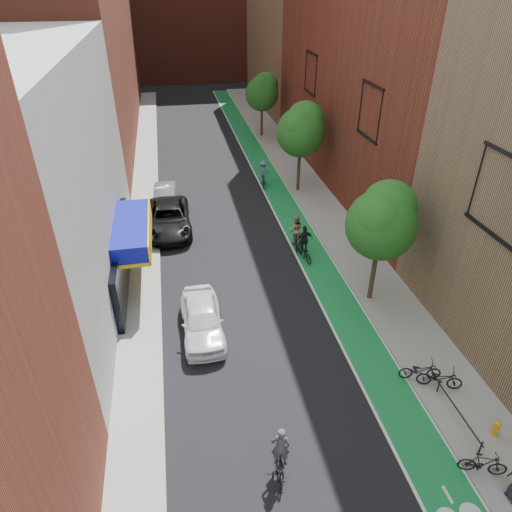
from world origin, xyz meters
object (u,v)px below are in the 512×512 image
parked_car_white (202,319)px  cyclist_lane_mid (304,247)px  parked_car_silver (165,196)px  fire_hydrant (496,427)px  cyclist_lane_near (296,234)px  parked_car_black (169,218)px  cyclist_lane_far (264,175)px  cyclist_lead (281,458)px

parked_car_white → cyclist_lane_mid: size_ratio=2.18×
parked_car_silver → fire_hydrant: size_ratio=6.22×
parked_car_silver → cyclist_lane_near: bearing=-40.6°
parked_car_black → cyclist_lane_mid: cyclist_lane_mid is taller
parked_car_black → cyclist_lane_far: (7.50, 5.80, 0.12)m
cyclist_lane_mid → cyclist_lane_far: bearing=-97.8°
parked_car_black → cyclist_lane_near: (7.50, -3.81, 0.11)m
parked_car_white → cyclist_lane_far: cyclist_lane_far is taller
cyclist_lane_near → cyclist_lane_mid: 1.34m
parked_car_white → fire_hydrant: size_ratio=6.72×
parked_car_silver → cyclist_lane_far: (7.68, 2.04, 0.23)m
cyclist_lane_near → fire_hydrant: bearing=112.1°
parked_car_black → fire_hydrant: parked_car_black is taller
fire_hydrant → cyclist_lane_near: bearing=104.0°
cyclist_lead → parked_car_black: bearing=-68.2°
parked_car_white → cyclist_lane_near: bearing=46.6°
parked_car_silver → fire_hydrant: 24.72m
cyclist_lead → fire_hydrant: 7.97m
cyclist_lane_far → fire_hydrant: (3.60, -24.04, -0.42)m
parked_car_white → parked_car_silver: size_ratio=1.08×
cyclist_lead → cyclist_lane_far: bearing=-88.4°
cyclist_lead → fire_hydrant: (7.97, -0.19, -0.17)m
cyclist_lead → fire_hydrant: size_ratio=2.97×
cyclist_lead → cyclist_lane_near: bearing=-95.1°
cyclist_lead → cyclist_lane_near: 14.90m
cyclist_lane_mid → fire_hydrant: bearing=95.9°
parked_car_black → fire_hydrant: 21.36m
cyclist_lane_near → cyclist_lead: bearing=81.0°
parked_car_silver → cyclist_lane_mid: (7.85, -8.88, 0.09)m
parked_car_white → parked_car_silver: parked_car_white is taller
parked_car_silver → cyclist_lane_mid: 11.85m
parked_car_black → cyclist_lane_near: 8.41m
cyclist_lead → cyclist_lane_far: (4.36, 23.85, 0.25)m
parked_car_silver → fire_hydrant: parked_car_silver is taller
parked_car_white → parked_car_silver: (-1.38, 14.27, -0.08)m
parked_car_silver → parked_car_black: bearing=-83.4°
parked_car_black → cyclist_lane_mid: 9.23m
parked_car_black → cyclist_lane_far: 9.48m
cyclist_lead → cyclist_lane_near: (4.36, 14.25, 0.25)m
parked_car_silver → cyclist_lead: cyclist_lead is taller
parked_car_silver → cyclist_lane_far: size_ratio=2.03×
cyclist_lane_near → cyclist_lane_far: size_ratio=1.03×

